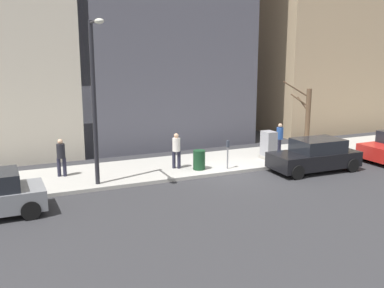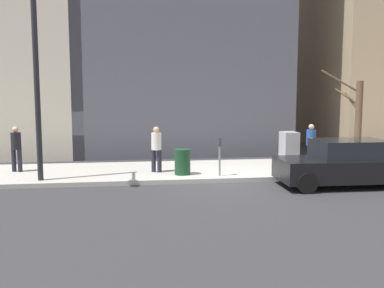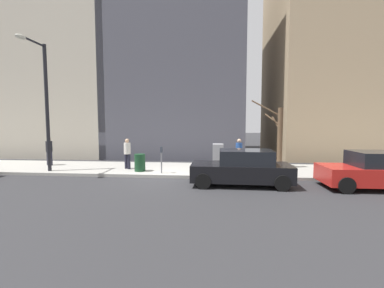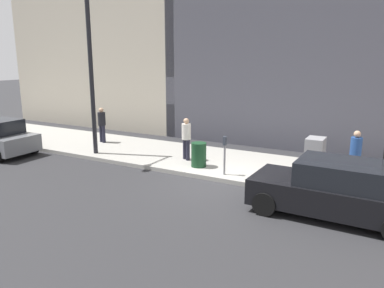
{
  "view_description": "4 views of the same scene",
  "coord_description": "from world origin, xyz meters",
  "px_view_note": "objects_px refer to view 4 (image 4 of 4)",
  "views": [
    {
      "loc": [
        -16.46,
        9.47,
        5.35
      ],
      "look_at": [
        1.91,
        1.3,
        1.15
      ],
      "focal_mm": 40.0,
      "sensor_mm": 36.0,
      "label": 1
    },
    {
      "loc": [
        -13.91,
        3.09,
        3.0
      ],
      "look_at": [
        0.12,
        1.16,
        1.33
      ],
      "focal_mm": 40.0,
      "sensor_mm": 36.0,
      "label": 2
    },
    {
      "loc": [
        -12.07,
        -2.55,
        2.66
      ],
      "look_at": [
        0.05,
        -1.43,
        1.67
      ],
      "focal_mm": 24.0,
      "sensor_mm": 36.0,
      "label": 3
    },
    {
      "loc": [
        -10.93,
        -4.89,
        4.09
      ],
      "look_at": [
        1.02,
        1.74,
        0.94
      ],
      "focal_mm": 35.0,
      "sensor_mm": 36.0,
      "label": 4
    }
  ],
  "objects_px": {
    "utility_box": "(314,160)",
    "streetlamp": "(86,60)",
    "parking_meter": "(225,151)",
    "trash_bin": "(199,155)",
    "pedestrian_midblock": "(186,136)",
    "pedestrian_far_corner": "(102,123)",
    "pedestrian_near_meter": "(355,152)",
    "parked_car_black": "(335,190)"
  },
  "relations": [
    {
      "from": "streetlamp",
      "to": "pedestrian_midblock",
      "type": "bearing_deg",
      "value": -72.38
    },
    {
      "from": "parking_meter",
      "to": "pedestrian_midblock",
      "type": "xyz_separation_m",
      "value": [
        1.07,
        2.13,
        0.11
      ]
    },
    {
      "from": "pedestrian_far_corner",
      "to": "trash_bin",
      "type": "bearing_deg",
      "value": -175.12
    },
    {
      "from": "utility_box",
      "to": "trash_bin",
      "type": "relative_size",
      "value": 1.59
    },
    {
      "from": "parked_car_black",
      "to": "pedestrian_midblock",
      "type": "distance_m",
      "value": 6.49
    },
    {
      "from": "utility_box",
      "to": "pedestrian_far_corner",
      "type": "relative_size",
      "value": 0.86
    },
    {
      "from": "pedestrian_midblock",
      "to": "parking_meter",
      "type": "bearing_deg",
      "value": 4.32
    },
    {
      "from": "pedestrian_near_meter",
      "to": "streetlamp",
      "type": "bearing_deg",
      "value": 141.41
    },
    {
      "from": "streetlamp",
      "to": "trash_bin",
      "type": "height_order",
      "value": "streetlamp"
    },
    {
      "from": "utility_box",
      "to": "streetlamp",
      "type": "bearing_deg",
      "value": 96.57
    },
    {
      "from": "parked_car_black",
      "to": "pedestrian_midblock",
      "type": "xyz_separation_m",
      "value": [
        2.56,
        5.95,
        0.35
      ]
    },
    {
      "from": "parking_meter",
      "to": "streetlamp",
      "type": "height_order",
      "value": "streetlamp"
    },
    {
      "from": "trash_bin",
      "to": "pedestrian_far_corner",
      "type": "bearing_deg",
      "value": 76.82
    },
    {
      "from": "utility_box",
      "to": "trash_bin",
      "type": "bearing_deg",
      "value": 95.62
    },
    {
      "from": "parked_car_black",
      "to": "pedestrian_far_corner",
      "type": "xyz_separation_m",
      "value": [
        3.34,
        11.02,
        0.35
      ]
    },
    {
      "from": "pedestrian_midblock",
      "to": "pedestrian_far_corner",
      "type": "height_order",
      "value": "same"
    },
    {
      "from": "utility_box",
      "to": "streetlamp",
      "type": "relative_size",
      "value": 0.22
    },
    {
      "from": "pedestrian_midblock",
      "to": "pedestrian_near_meter",
      "type": "bearing_deg",
      "value": 35.29
    },
    {
      "from": "parked_car_black",
      "to": "pedestrian_far_corner",
      "type": "bearing_deg",
      "value": 74.17
    },
    {
      "from": "pedestrian_near_meter",
      "to": "parking_meter",
      "type": "bearing_deg",
      "value": 152.84
    },
    {
      "from": "parked_car_black",
      "to": "trash_bin",
      "type": "height_order",
      "value": "parked_car_black"
    },
    {
      "from": "utility_box",
      "to": "pedestrian_near_meter",
      "type": "xyz_separation_m",
      "value": [
        0.68,
        -1.15,
        0.24
      ]
    },
    {
      "from": "parking_meter",
      "to": "trash_bin",
      "type": "xyz_separation_m",
      "value": [
        0.45,
        1.24,
        -0.38
      ]
    },
    {
      "from": "pedestrian_midblock",
      "to": "streetlamp",
      "type": "bearing_deg",
      "value": -131.44
    },
    {
      "from": "pedestrian_far_corner",
      "to": "pedestrian_midblock",
      "type": "bearing_deg",
      "value": -170.66
    },
    {
      "from": "parking_meter",
      "to": "trash_bin",
      "type": "height_order",
      "value": "parking_meter"
    },
    {
      "from": "streetlamp",
      "to": "trash_bin",
      "type": "bearing_deg",
      "value": -82.62
    },
    {
      "from": "utility_box",
      "to": "streetlamp",
      "type": "distance_m",
      "value": 9.44
    },
    {
      "from": "pedestrian_near_meter",
      "to": "parked_car_black",
      "type": "bearing_deg",
      "value": -140.95
    },
    {
      "from": "parking_meter",
      "to": "pedestrian_near_meter",
      "type": "distance_m",
      "value": 4.25
    },
    {
      "from": "streetlamp",
      "to": "pedestrian_far_corner",
      "type": "relative_size",
      "value": 3.92
    },
    {
      "from": "parking_meter",
      "to": "utility_box",
      "type": "height_order",
      "value": "utility_box"
    },
    {
      "from": "streetlamp",
      "to": "pedestrian_far_corner",
      "type": "xyz_separation_m",
      "value": [
        2.01,
        1.19,
        -2.93
      ]
    },
    {
      "from": "utility_box",
      "to": "streetlamp",
      "type": "height_order",
      "value": "streetlamp"
    },
    {
      "from": "trash_bin",
      "to": "pedestrian_midblock",
      "type": "xyz_separation_m",
      "value": [
        0.62,
        0.88,
        0.49
      ]
    },
    {
      "from": "parking_meter",
      "to": "streetlamp",
      "type": "bearing_deg",
      "value": 91.59
    },
    {
      "from": "trash_bin",
      "to": "pedestrian_near_meter",
      "type": "height_order",
      "value": "pedestrian_near_meter"
    },
    {
      "from": "pedestrian_midblock",
      "to": "trash_bin",
      "type": "bearing_deg",
      "value": -3.96
    },
    {
      "from": "parking_meter",
      "to": "pedestrian_near_meter",
      "type": "bearing_deg",
      "value": -68.93
    },
    {
      "from": "pedestrian_near_meter",
      "to": "pedestrian_midblock",
      "type": "height_order",
      "value": "same"
    },
    {
      "from": "utility_box",
      "to": "pedestrian_midblock",
      "type": "xyz_separation_m",
      "value": [
        0.22,
        4.95,
        0.24
      ]
    },
    {
      "from": "parked_car_black",
      "to": "utility_box",
      "type": "distance_m",
      "value": 2.55
    }
  ]
}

